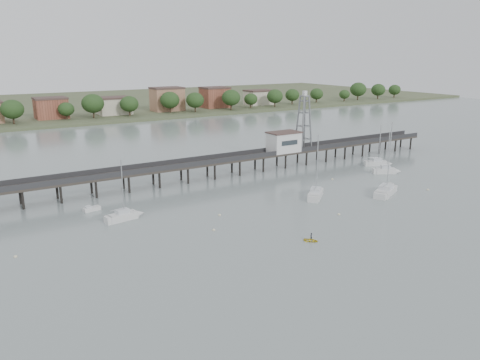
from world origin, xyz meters
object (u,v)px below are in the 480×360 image
at_px(lattice_tower, 304,123).
at_px(sailboat_e, 380,163).
at_px(sailboat_b, 128,215).
at_px(sailboat_f, 389,171).
at_px(white_tender, 91,209).
at_px(pier, 198,164).
at_px(yellow_dinghy, 311,241).
at_px(sailboat_d, 388,189).
at_px(sailboat_c, 316,193).

relative_size(lattice_tower, sailboat_e, 1.36).
xyz_separation_m(lattice_tower, sailboat_b, (-54.56, -17.64, -10.45)).
xyz_separation_m(sailboat_b, sailboat_f, (66.24, -1.82, 0.00)).
distance_m(lattice_tower, white_tender, 60.73).
bearing_deg(pier, sailboat_e, -14.72).
height_order(lattice_tower, yellow_dinghy, lattice_tower).
xyz_separation_m(pier, lattice_tower, (31.50, 0.00, 7.31)).
bearing_deg(sailboat_e, yellow_dinghy, -119.58).
relative_size(pier, lattice_tower, 9.68).
distance_m(sailboat_d, sailboat_f, 17.21).
bearing_deg(yellow_dinghy, sailboat_f, -10.59).
bearing_deg(pier, sailboat_f, -24.27).
distance_m(white_tender, yellow_dinghy, 42.17).
distance_m(lattice_tower, sailboat_d, 32.47).
xyz_separation_m(sailboat_e, white_tender, (-75.31, 2.86, -0.27)).
xyz_separation_m(sailboat_d, white_tender, (-57.64, 20.99, -0.25)).
distance_m(pier, sailboat_c, 29.09).
xyz_separation_m(lattice_tower, yellow_dinghy, (-33.17, -43.05, -11.10)).
distance_m(sailboat_b, sailboat_e, 71.06).
xyz_separation_m(pier, sailboat_d, (30.15, -30.70, -3.17)).
height_order(pier, yellow_dinghy, pier).
bearing_deg(sailboat_e, pier, -165.93).
bearing_deg(white_tender, sailboat_c, -28.81).
distance_m(lattice_tower, sailboat_f, 24.99).
distance_m(sailboat_c, yellow_dinghy, 25.26).
relative_size(sailboat_e, sailboat_d, 0.70).
bearing_deg(pier, yellow_dinghy, -92.22).
height_order(sailboat_e, sailboat_d, sailboat_d).
xyz_separation_m(white_tender, yellow_dinghy, (25.82, -33.35, -0.38)).
relative_size(lattice_tower, sailboat_c, 1.12).
bearing_deg(sailboat_e, sailboat_d, -105.48).
height_order(sailboat_e, yellow_dinghy, sailboat_e).
height_order(sailboat_f, white_tender, sailboat_f).
relative_size(sailboat_e, white_tender, 3.42).
distance_m(sailboat_b, white_tender, 9.09).
height_order(sailboat_c, yellow_dinghy, sailboat_c).
relative_size(pier, sailboat_e, 13.15).
xyz_separation_m(sailboat_b, sailboat_c, (38.48, -6.82, -0.01)).
height_order(sailboat_b, white_tender, sailboat_b).
bearing_deg(sailboat_c, sailboat_f, -30.91).
bearing_deg(sailboat_c, lattice_tower, 15.57).
height_order(lattice_tower, white_tender, lattice_tower).
bearing_deg(sailboat_e, sailboat_f, -95.13).
distance_m(sailboat_b, sailboat_c, 39.08).
distance_m(pier, sailboat_d, 43.14).
distance_m(pier, white_tender, 29.35).
relative_size(sailboat_c, white_tender, 4.15).
distance_m(sailboat_f, yellow_dinghy, 50.68).
relative_size(sailboat_c, yellow_dinghy, 6.00).
bearing_deg(sailboat_f, pier, -175.11).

